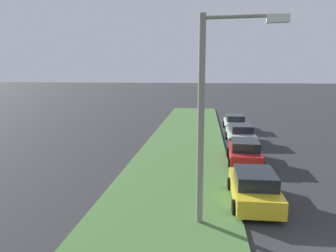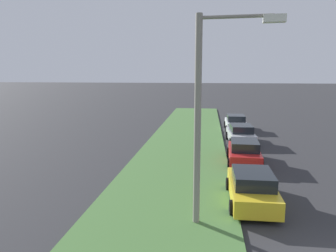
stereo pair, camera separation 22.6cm
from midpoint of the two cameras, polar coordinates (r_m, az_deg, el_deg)
name	(u,v)px [view 2 (the right image)]	position (r m, az deg, el deg)	size (l,w,h in m)	color
grass_median	(177,166)	(19.21, 1.96, -7.14)	(60.00, 6.00, 0.12)	#477238
parked_car_yellow	(252,188)	(14.46, 15.01, -10.45)	(4.31, 2.03, 1.47)	gold
parked_car_red	(244,152)	(20.41, 13.56, -4.49)	(4.37, 2.16, 1.47)	red
parked_car_silver	(241,134)	(26.13, 12.92, -1.40)	(4.39, 2.20, 1.47)	#B2B5BA
parked_car_white	(236,123)	(31.85, 12.00, 0.59)	(4.32, 2.05, 1.47)	silver
streetlight	(208,107)	(11.28, 7.63, 3.39)	(0.53, 2.88, 7.50)	gray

